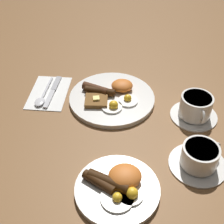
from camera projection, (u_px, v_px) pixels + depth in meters
name	position (u px, v px, depth m)	size (l,w,h in m)	color
ground_plane	(113.00, 100.00, 1.01)	(3.00, 3.00, 0.00)	brown
breakfast_plate_near	(113.00, 97.00, 1.00)	(0.27, 0.27, 0.05)	silver
breakfast_plate_far	(120.00, 186.00, 0.74)	(0.20, 0.20, 0.05)	silver
teacup_near	(197.00, 108.00, 0.93)	(0.14, 0.14, 0.07)	silver
teacup_far	(201.00, 158.00, 0.79)	(0.15, 0.15, 0.06)	silver
napkin	(50.00, 92.00, 1.04)	(0.12, 0.18, 0.01)	white
knife	(55.00, 90.00, 1.04)	(0.04, 0.17, 0.01)	silver
spoon	(43.00, 98.00, 1.01)	(0.04, 0.16, 0.01)	silver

